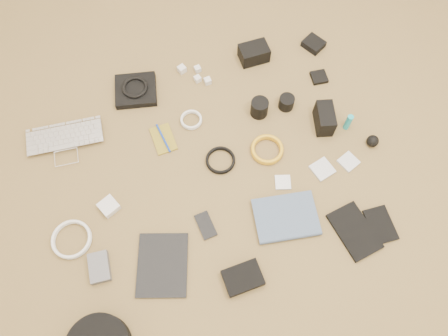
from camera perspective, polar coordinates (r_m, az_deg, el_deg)
name	(u,v)px	position (r m, az deg, el deg)	size (l,w,h in m)	color
laptop	(66,146)	(1.94, -19.94, 2.70)	(0.32, 0.22, 0.02)	silver
headphone_pouch	(136,90)	(2.00, -11.44, 9.91)	(0.18, 0.17, 0.03)	black
headphones	(135,87)	(1.98, -11.56, 10.28)	(0.11, 0.11, 0.01)	black
charger_a	(198,79)	(2.01, -3.47, 11.54)	(0.03, 0.03, 0.03)	silver
charger_b	(182,69)	(2.04, -5.53, 12.72)	(0.03, 0.03, 0.03)	silver
charger_c	(198,69)	(2.04, -3.47, 12.78)	(0.03, 0.03, 0.02)	silver
charger_d	(208,81)	(2.00, -2.15, 11.30)	(0.03, 0.03, 0.03)	silver
dslr_camera	(254,53)	(2.06, 3.92, 14.74)	(0.13, 0.09, 0.07)	black
lens_pouch	(313,44)	(2.16, 11.61, 15.59)	(0.08, 0.09, 0.03)	black
notebook_olive	(163,139)	(1.87, -7.91, 3.78)	(0.09, 0.13, 0.01)	olive
pen_blue	(163,138)	(1.86, -7.94, 3.90)	(0.01, 0.01, 0.14)	#1435A5
cable_white_a	(191,120)	(1.90, -4.29, 6.22)	(0.09, 0.09, 0.01)	white
lens_a	(259,108)	(1.89, 4.64, 7.85)	(0.08, 0.08, 0.08)	black
lens_b	(286,102)	(1.93, 8.16, 8.48)	(0.07, 0.07, 0.06)	black
card_reader	(319,77)	(2.06, 12.30, 11.52)	(0.07, 0.07, 0.02)	black
power_brick	(109,206)	(1.77, -14.81, -4.86)	(0.07, 0.07, 0.03)	silver
cable_white_b	(72,240)	(1.78, -19.23, -8.83)	(0.15, 0.15, 0.01)	white
cable_black	(220,161)	(1.80, -0.46, 0.95)	(0.12, 0.12, 0.01)	black
cable_yellow	(267,150)	(1.83, 5.62, 2.31)	(0.14, 0.14, 0.02)	gold
flash	(324,118)	(1.90, 12.99, 6.33)	(0.07, 0.13, 0.10)	black
lens_cleaner	(348,122)	(1.92, 15.91, 5.78)	(0.03, 0.03, 0.09)	#1AA1AE
battery_charger	(99,267)	(1.71, -15.96, -12.37)	(0.07, 0.11, 0.03)	#57585C
tablet	(162,265)	(1.68, -8.04, -12.41)	(0.19, 0.24, 0.01)	black
phone	(206,225)	(1.70, -2.41, -7.49)	(0.06, 0.11, 0.01)	black
filter_case_left	(283,182)	(1.78, 7.69, -1.87)	(0.06, 0.06, 0.01)	silver
filter_case_mid	(322,169)	(1.83, 12.72, -0.15)	(0.08, 0.08, 0.01)	silver
filter_case_right	(349,162)	(1.87, 15.96, 0.80)	(0.07, 0.07, 0.01)	silver
air_blower	(373,141)	(1.92, 18.84, 3.36)	(0.05, 0.05, 0.05)	black
drive_case	(243,278)	(1.64, 2.48, -14.14)	(0.14, 0.10, 0.03)	black
paperback	(291,240)	(1.70, 8.76, -9.24)	(0.18, 0.24, 0.02)	#445673
notebook_black_a	(354,231)	(1.77, 16.67, -7.90)	(0.13, 0.21, 0.01)	black
notebook_black_b	(381,225)	(1.81, 19.77, -6.99)	(0.09, 0.14, 0.01)	black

